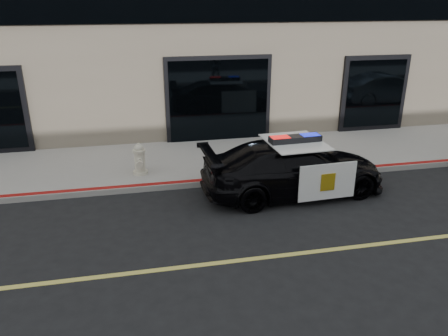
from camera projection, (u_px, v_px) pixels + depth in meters
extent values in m
plane|color=black|center=(337.00, 249.00, 8.53)|extent=(120.00, 120.00, 0.00)
cube|color=gray|center=(262.00, 156.00, 13.28)|extent=(60.00, 3.50, 0.15)
imported|color=black|center=(293.00, 168.00, 10.75)|extent=(2.32, 4.74, 1.32)
cube|color=white|center=(327.00, 182.00, 10.01)|extent=(1.41, 0.11, 0.88)
cube|color=white|center=(295.00, 155.00, 11.71)|extent=(1.41, 0.11, 0.88)
cube|color=white|center=(295.00, 142.00, 10.50)|extent=(1.40, 1.65, 0.02)
cube|color=gold|center=(328.00, 182.00, 9.98)|extent=(0.35, 0.03, 0.42)
cube|color=black|center=(295.00, 139.00, 10.47)|extent=(1.28, 0.40, 0.15)
cube|color=red|center=(280.00, 140.00, 10.38)|extent=(0.45, 0.31, 0.14)
cube|color=#0C19CC|center=(310.00, 137.00, 10.56)|extent=(0.45, 0.31, 0.14)
cylinder|color=beige|center=(141.00, 172.00, 11.73)|extent=(0.39, 0.39, 0.09)
cylinder|color=beige|center=(140.00, 161.00, 11.62)|extent=(0.28, 0.28, 0.54)
cylinder|color=beige|center=(139.00, 151.00, 11.51)|extent=(0.34, 0.34, 0.06)
sphere|color=beige|center=(139.00, 149.00, 11.49)|extent=(0.25, 0.25, 0.25)
cylinder|color=beige|center=(138.00, 145.00, 11.45)|extent=(0.08, 0.08, 0.08)
cylinder|color=beige|center=(139.00, 156.00, 11.76)|extent=(0.14, 0.13, 0.14)
cylinder|color=beige|center=(140.00, 161.00, 11.42)|extent=(0.14, 0.13, 0.14)
cylinder|color=beige|center=(140.00, 164.00, 11.42)|extent=(0.18, 0.15, 0.18)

